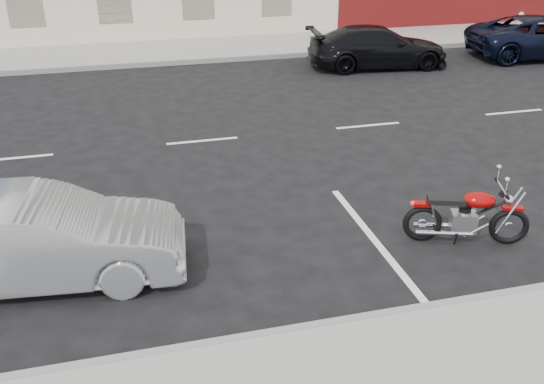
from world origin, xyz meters
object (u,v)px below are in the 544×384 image
at_px(sedan_silver, 39,240).
at_px(car_far, 378,47).
at_px(motorcycle, 512,219).
at_px(suv_far, 543,37).
at_px(fire_hydrant, 520,21).

relative_size(sedan_silver, car_far, 0.90).
height_order(motorcycle, sedan_silver, sedan_silver).
bearing_deg(suv_far, motorcycle, 147.95).
distance_m(fire_hydrant, car_far, 8.29).
height_order(fire_hydrant, sedan_silver, sedan_silver).
relative_size(fire_hydrant, sedan_silver, 0.18).
relative_size(motorcycle, suv_far, 0.38).
xyz_separation_m(suv_far, car_far, (-5.92, 0.17, -0.04)).
bearing_deg(fire_hydrant, car_far, -155.87).
relative_size(fire_hydrant, car_far, 0.16).
distance_m(suv_far, car_far, 5.93).
bearing_deg(car_far, motorcycle, 172.57).
xyz_separation_m(fire_hydrant, motorcycle, (-10.00, -14.17, -0.08)).
bearing_deg(motorcycle, suv_far, 70.65).
height_order(fire_hydrant, motorcycle, motorcycle).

